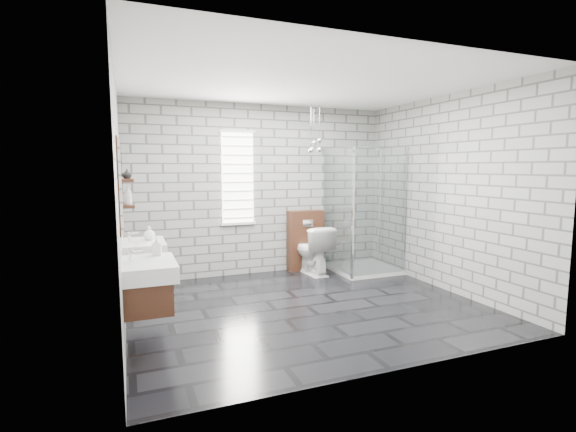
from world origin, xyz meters
TOP-DOWN VIEW (x-y plane):
  - floor at (0.00, 0.00)m, footprint 4.20×3.60m
  - ceiling at (0.00, 0.00)m, footprint 4.20×3.60m
  - wall_back at (0.00, 1.81)m, footprint 4.20×0.02m
  - wall_front at (0.00, -1.81)m, footprint 4.20×0.02m
  - wall_left at (-2.11, 0.00)m, footprint 0.02×3.60m
  - wall_right at (2.11, 0.00)m, footprint 0.02×3.60m
  - vanity_left at (-1.91, -0.61)m, footprint 0.47×0.70m
  - vanity_right at (-1.91, 0.51)m, footprint 0.47×0.70m
  - shelf_lower at (-2.03, -0.05)m, footprint 0.14×0.30m
  - shelf_upper at (-2.03, -0.05)m, footprint 0.14×0.30m
  - window at (-0.40, 1.78)m, footprint 0.56×0.05m
  - cistern_panel at (0.72, 1.70)m, footprint 0.60×0.20m
  - flush_plate at (0.72, 1.60)m, footprint 0.18×0.01m
  - shower_enclosure at (1.50, 1.18)m, footprint 1.00×1.00m
  - pendant_cluster at (0.73, 1.36)m, footprint 0.28×0.21m
  - toilet at (0.72, 1.42)m, footprint 0.51×0.81m
  - soap_bottle_a at (-1.78, -0.37)m, footprint 0.10×0.10m
  - soap_bottle_b at (-1.80, 0.58)m, footprint 0.17×0.17m
  - soap_bottle_c at (-2.02, -0.12)m, footprint 0.08×0.08m
  - vase at (-2.02, 0.05)m, footprint 0.10×0.10m

SIDE VIEW (x-z plane):
  - floor at x=0.00m, z-range -0.02..0.00m
  - toilet at x=0.72m, z-range 0.00..0.78m
  - cistern_panel at x=0.72m, z-range 0.00..1.00m
  - shower_enclosure at x=1.50m, z-range -0.51..1.52m
  - vanity_left at x=-1.91m, z-range -0.03..1.54m
  - vanity_right at x=-1.91m, z-range -0.03..1.54m
  - flush_plate at x=0.72m, z-range 0.74..0.86m
  - soap_bottle_b at x=-1.80m, z-range 0.85..1.02m
  - soap_bottle_a at x=-1.78m, z-range 0.85..1.04m
  - shelf_lower at x=-2.03m, z-range 1.31..1.33m
  - wall_back at x=0.00m, z-range 0.00..2.70m
  - wall_front at x=0.00m, z-range 0.00..2.70m
  - wall_left at x=-2.11m, z-range 0.00..2.70m
  - wall_right at x=2.11m, z-range 0.00..2.70m
  - soap_bottle_c at x=-2.02m, z-range 1.33..1.53m
  - window at x=-0.40m, z-range 0.81..2.29m
  - shelf_upper at x=-2.03m, z-range 1.57..1.59m
  - vase at x=-2.02m, z-range 1.59..1.69m
  - pendant_cluster at x=0.73m, z-range 1.66..2.43m
  - ceiling at x=0.00m, z-range 2.70..2.72m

